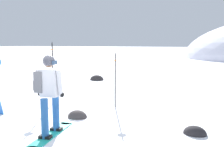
{
  "coord_description": "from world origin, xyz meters",
  "views": [
    {
      "loc": [
        3.25,
        -4.14,
        1.94
      ],
      "look_at": [
        -0.03,
        2.88,
        1.0
      ],
      "focal_mm": 39.25,
      "sensor_mm": 36.0,
      "label": 1
    }
  ],
  "objects_px": {
    "snowboarder_main": "(49,93)",
    "rock_mid": "(195,134)",
    "rock_dark": "(77,117)",
    "rock_small": "(97,80)",
    "piste_marker_far": "(115,75)",
    "piste_marker_near": "(53,68)"
  },
  "relations": [
    {
      "from": "snowboarder_main",
      "to": "rock_dark",
      "type": "bearing_deg",
      "value": 96.92
    },
    {
      "from": "piste_marker_near",
      "to": "rock_small",
      "type": "xyz_separation_m",
      "value": [
        -1.12,
        5.08,
        -1.15
      ]
    },
    {
      "from": "piste_marker_near",
      "to": "rock_mid",
      "type": "relative_size",
      "value": 4.06
    },
    {
      "from": "snowboarder_main",
      "to": "piste_marker_near",
      "type": "height_order",
      "value": "piste_marker_near"
    },
    {
      "from": "rock_dark",
      "to": "rock_mid",
      "type": "distance_m",
      "value": 2.97
    },
    {
      "from": "rock_dark",
      "to": "rock_mid",
      "type": "bearing_deg",
      "value": 1.11
    },
    {
      "from": "piste_marker_far",
      "to": "rock_dark",
      "type": "distance_m",
      "value": 1.8
    },
    {
      "from": "rock_small",
      "to": "rock_dark",
      "type": "bearing_deg",
      "value": -65.85
    },
    {
      "from": "rock_mid",
      "to": "piste_marker_far",
      "type": "bearing_deg",
      "value": 151.26
    },
    {
      "from": "rock_dark",
      "to": "rock_small",
      "type": "distance_m",
      "value": 6.77
    },
    {
      "from": "snowboarder_main",
      "to": "piste_marker_near",
      "type": "relative_size",
      "value": 0.9
    },
    {
      "from": "piste_marker_near",
      "to": "rock_mid",
      "type": "height_order",
      "value": "piste_marker_near"
    },
    {
      "from": "rock_dark",
      "to": "rock_small",
      "type": "bearing_deg",
      "value": 114.15
    },
    {
      "from": "piste_marker_near",
      "to": "rock_small",
      "type": "relative_size",
      "value": 2.66
    },
    {
      "from": "snowboarder_main",
      "to": "rock_mid",
      "type": "distance_m",
      "value": 3.26
    },
    {
      "from": "piste_marker_far",
      "to": "rock_mid",
      "type": "xyz_separation_m",
      "value": [
        2.52,
        -1.38,
        -0.98
      ]
    },
    {
      "from": "rock_mid",
      "to": "rock_small",
      "type": "distance_m",
      "value": 8.39
    },
    {
      "from": "snowboarder_main",
      "to": "rock_mid",
      "type": "relative_size",
      "value": 3.65
    },
    {
      "from": "piste_marker_far",
      "to": "rock_dark",
      "type": "height_order",
      "value": "piste_marker_far"
    },
    {
      "from": "snowboarder_main",
      "to": "piste_marker_far",
      "type": "height_order",
      "value": "snowboarder_main"
    },
    {
      "from": "rock_dark",
      "to": "rock_mid",
      "type": "relative_size",
      "value": 1.08
    },
    {
      "from": "snowboarder_main",
      "to": "piste_marker_far",
      "type": "xyz_separation_m",
      "value": [
        0.29,
        2.76,
        0.06
      ]
    }
  ]
}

